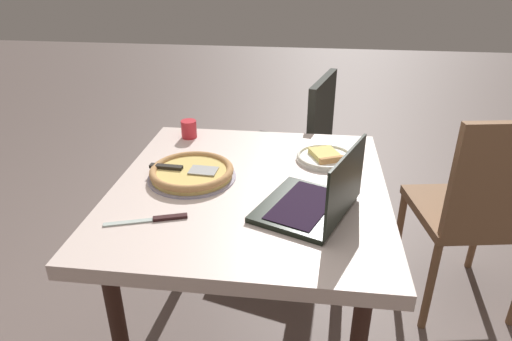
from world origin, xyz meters
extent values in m
plane|color=#685953|center=(0.00, 0.00, 0.00)|extent=(12.00, 12.00, 0.00)
cube|color=beige|center=(0.00, 0.00, 0.70)|extent=(1.01, 0.94, 0.05)
cylinder|color=#3A221A|center=(-0.37, -0.37, 0.34)|extent=(0.05, 0.05, 0.68)
cylinder|color=#3A221A|center=(0.37, -0.37, 0.34)|extent=(0.05, 0.05, 0.68)
cylinder|color=#3A221A|center=(-0.37, 0.37, 0.34)|extent=(0.05, 0.05, 0.68)
cube|color=black|center=(0.14, 0.19, 0.73)|extent=(0.38, 0.35, 0.02)
cube|color=black|center=(0.14, 0.19, 0.74)|extent=(0.31, 0.25, 0.00)
cube|color=black|center=(0.19, 0.31, 0.85)|extent=(0.29, 0.12, 0.21)
cube|color=silver|center=(0.19, 0.31, 0.85)|extent=(0.26, 0.11, 0.19)
cylinder|color=silver|center=(-0.24, 0.26, 0.73)|extent=(0.23, 0.23, 0.01)
torus|color=white|center=(-0.24, 0.26, 0.74)|extent=(0.22, 0.22, 0.01)
cube|color=#EAD370|center=(-0.24, 0.26, 0.75)|extent=(0.15, 0.13, 0.02)
cube|color=tan|center=(-0.19, 0.29, 0.75)|extent=(0.05, 0.10, 0.03)
cylinder|color=#9994AF|center=(-0.03, -0.21, 0.73)|extent=(0.32, 0.32, 0.01)
cylinder|color=#DABA62|center=(-0.03, -0.21, 0.74)|extent=(0.29, 0.29, 0.02)
torus|color=tan|center=(-0.03, -0.21, 0.75)|extent=(0.30, 0.30, 0.03)
cube|color=#ABACAB|center=(-0.03, -0.17, 0.76)|extent=(0.08, 0.10, 0.00)
cube|color=black|center=(-0.03, -0.31, 0.76)|extent=(0.03, 0.12, 0.01)
cube|color=#B6C5BE|center=(0.28, -0.31, 0.73)|extent=(0.08, 0.19, 0.00)
cube|color=black|center=(0.25, -0.21, 0.73)|extent=(0.05, 0.11, 0.01)
cylinder|color=red|center=(-0.40, -0.32, 0.76)|extent=(0.07, 0.07, 0.08)
cylinder|color=#502517|center=(-0.40, -0.32, 0.78)|extent=(0.06, 0.06, 0.00)
cube|color=#272A24|center=(-0.90, 0.06, 0.45)|extent=(0.54, 0.54, 0.04)
cube|color=#272A24|center=(-0.84, 0.26, 0.68)|extent=(0.42, 0.14, 0.42)
cylinder|color=#272A24|center=(-1.14, -0.08, 0.21)|extent=(0.03, 0.03, 0.43)
cylinder|color=#272A24|center=(-0.75, -0.19, 0.21)|extent=(0.03, 0.03, 0.43)
cylinder|color=#272A24|center=(-1.04, 0.31, 0.21)|extent=(0.03, 0.03, 0.43)
cylinder|color=#272A24|center=(-0.65, 0.20, 0.21)|extent=(0.03, 0.03, 0.43)
cube|color=brown|center=(-0.37, 0.88, 0.45)|extent=(0.50, 0.50, 0.04)
cube|color=brown|center=(-0.18, 0.92, 0.70)|extent=(0.10, 0.41, 0.46)
cylinder|color=brown|center=(-0.60, 1.04, 0.22)|extent=(0.03, 0.03, 0.43)
cylinder|color=brown|center=(-0.53, 0.66, 0.22)|extent=(0.03, 0.03, 0.43)
cylinder|color=brown|center=(-0.15, 0.72, 0.22)|extent=(0.03, 0.03, 0.43)
camera|label=1|loc=(1.38, 0.19, 1.48)|focal=31.83mm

